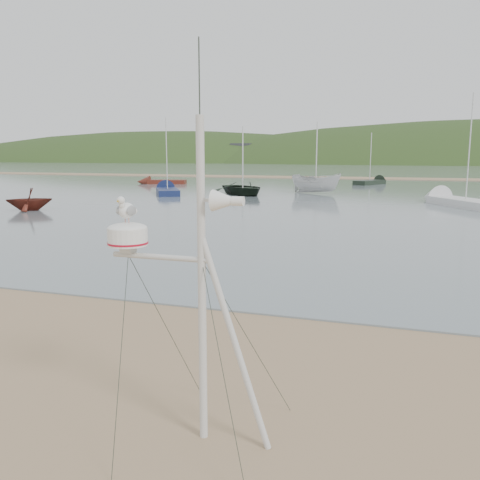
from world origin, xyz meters
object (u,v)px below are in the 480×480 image
(boat_red, at_px, (28,189))
(sailboat_dark_mid, at_px, (377,182))
(boat_dark, at_px, (243,163))
(sailboat_blue_near, at_px, (166,190))
(dinghy_red_far, at_px, (155,182))
(mast_rig, at_px, (197,350))
(boat_white, at_px, (316,167))
(sailboat_white_near, at_px, (445,200))

(boat_red, height_order, sailboat_dark_mid, sailboat_dark_mid)
(boat_dark, relative_size, sailboat_blue_near, 0.75)
(boat_red, xyz_separation_m, dinghy_red_far, (-6.16, 28.33, -1.08))
(mast_rig, xyz_separation_m, boat_white, (-5.54, 39.98, 1.24))
(boat_red, bearing_deg, sailboat_dark_mid, 115.06)
(boat_white, relative_size, sailboat_white_near, 0.58)
(boat_red, distance_m, boat_white, 24.37)
(sailboat_dark_mid, bearing_deg, boat_dark, -115.78)
(sailboat_blue_near, xyz_separation_m, dinghy_red_far, (-7.55, 12.23, -0.01))
(mast_rig, relative_size, dinghy_red_far, 0.79)
(boat_white, height_order, sailboat_blue_near, sailboat_blue_near)
(dinghy_red_far, bearing_deg, boat_red, -77.73)
(boat_white, bearing_deg, sailboat_dark_mid, -1.19)
(boat_dark, xyz_separation_m, sailboat_dark_mid, (9.98, 20.66, -2.46))
(boat_dark, height_order, sailboat_dark_mid, sailboat_dark_mid)
(boat_red, relative_size, sailboat_white_near, 0.33)
(dinghy_red_far, bearing_deg, sailboat_dark_mid, 18.45)
(boat_dark, relative_size, sailboat_dark_mid, 0.84)
(boat_dark, distance_m, boat_white, 6.75)
(mast_rig, relative_size, sailboat_blue_near, 0.66)
(mast_rig, bearing_deg, sailboat_dark_mid, 91.28)
(mast_rig, height_order, dinghy_red_far, mast_rig)
(boat_dark, distance_m, sailboat_white_near, 16.55)
(boat_white, relative_size, sailboat_blue_near, 0.65)
(mast_rig, distance_m, sailboat_dark_mid, 57.07)
(dinghy_red_far, bearing_deg, sailboat_blue_near, -58.32)
(boat_dark, distance_m, boat_red, 18.29)
(boat_red, relative_size, sailboat_dark_mid, 0.41)
(sailboat_white_near, relative_size, dinghy_red_far, 1.36)
(sailboat_blue_near, bearing_deg, mast_rig, -62.96)
(mast_rig, height_order, sailboat_blue_near, sailboat_blue_near)
(sailboat_white_near, xyz_separation_m, dinghy_red_far, (-31.05, 15.18, -0.01))
(mast_rig, xyz_separation_m, sailboat_white_near, (4.87, 33.56, -0.85))
(boat_red, distance_m, sailboat_white_near, 28.17)
(sailboat_dark_mid, bearing_deg, boat_red, -117.10)
(sailboat_dark_mid, bearing_deg, mast_rig, -88.72)
(boat_white, xyz_separation_m, sailboat_dark_mid, (4.27, 17.07, -2.09))
(sailboat_white_near, xyz_separation_m, sailboat_blue_near, (-23.50, 2.95, 0.00))
(sailboat_white_near, bearing_deg, sailboat_blue_near, 172.84)
(boat_red, height_order, dinghy_red_far, boat_red)
(boat_dark, xyz_separation_m, sailboat_white_near, (16.12, -2.84, -2.46))
(sailboat_white_near, height_order, sailboat_dark_mid, sailboat_white_near)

